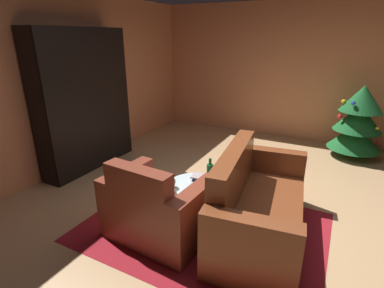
{
  "coord_description": "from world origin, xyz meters",
  "views": [
    {
      "loc": [
        0.96,
        -3.0,
        2.0
      ],
      "look_at": [
        -0.5,
        -0.2,
        0.84
      ],
      "focal_mm": 27.5,
      "sensor_mm": 36.0,
      "label": 1
    }
  ],
  "objects_px": {
    "couch_red": "(256,207)",
    "decorated_tree": "(358,121)",
    "bottle_on_table": "(210,172)",
    "armchair_red": "(157,210)",
    "coffee_table": "(197,190)",
    "bookshelf_unit": "(90,104)",
    "book_stack_on_table": "(202,181)"
  },
  "relations": [
    {
      "from": "couch_red",
      "to": "coffee_table",
      "type": "xyz_separation_m",
      "value": [
        -0.63,
        -0.14,
        0.11
      ]
    },
    {
      "from": "bottle_on_table",
      "to": "couch_red",
      "type": "bearing_deg",
      "value": -3.53
    },
    {
      "from": "couch_red",
      "to": "coffee_table",
      "type": "bearing_deg",
      "value": -167.4
    },
    {
      "from": "coffee_table",
      "to": "decorated_tree",
      "type": "height_order",
      "value": "decorated_tree"
    },
    {
      "from": "coffee_table",
      "to": "couch_red",
      "type": "bearing_deg",
      "value": 12.6
    },
    {
      "from": "bookshelf_unit",
      "to": "couch_red",
      "type": "bearing_deg",
      "value": -11.78
    },
    {
      "from": "armchair_red",
      "to": "couch_red",
      "type": "xyz_separation_m",
      "value": [
        0.9,
        0.53,
        0.0
      ]
    },
    {
      "from": "book_stack_on_table",
      "to": "decorated_tree",
      "type": "height_order",
      "value": "decorated_tree"
    },
    {
      "from": "armchair_red",
      "to": "book_stack_on_table",
      "type": "relative_size",
      "value": 4.97
    },
    {
      "from": "bottle_on_table",
      "to": "decorated_tree",
      "type": "relative_size",
      "value": 0.22
    },
    {
      "from": "armchair_red",
      "to": "coffee_table",
      "type": "distance_m",
      "value": 0.48
    },
    {
      "from": "bookshelf_unit",
      "to": "armchair_red",
      "type": "bearing_deg",
      "value": -29.69
    },
    {
      "from": "couch_red",
      "to": "decorated_tree",
      "type": "distance_m",
      "value": 3.07
    },
    {
      "from": "book_stack_on_table",
      "to": "decorated_tree",
      "type": "bearing_deg",
      "value": 63.47
    },
    {
      "from": "armchair_red",
      "to": "decorated_tree",
      "type": "distance_m",
      "value": 3.9
    },
    {
      "from": "couch_red",
      "to": "bottle_on_table",
      "type": "distance_m",
      "value": 0.61
    },
    {
      "from": "couch_red",
      "to": "decorated_tree",
      "type": "xyz_separation_m",
      "value": [
        0.92,
        2.9,
        0.33
      ]
    },
    {
      "from": "armchair_red",
      "to": "decorated_tree",
      "type": "bearing_deg",
      "value": 62.1
    },
    {
      "from": "couch_red",
      "to": "decorated_tree",
      "type": "relative_size",
      "value": 1.45
    },
    {
      "from": "armchair_red",
      "to": "coffee_table",
      "type": "xyz_separation_m",
      "value": [
        0.27,
        0.39,
        0.11
      ]
    },
    {
      "from": "book_stack_on_table",
      "to": "bottle_on_table",
      "type": "xyz_separation_m",
      "value": [
        0.03,
        0.14,
        0.05
      ]
    },
    {
      "from": "book_stack_on_table",
      "to": "bookshelf_unit",
      "type": "bearing_deg",
      "value": 162.79
    },
    {
      "from": "bookshelf_unit",
      "to": "decorated_tree",
      "type": "xyz_separation_m",
      "value": [
        3.8,
        2.31,
        -0.35
      ]
    },
    {
      "from": "bookshelf_unit",
      "to": "decorated_tree",
      "type": "distance_m",
      "value": 4.45
    },
    {
      "from": "bottle_on_table",
      "to": "bookshelf_unit",
      "type": "bearing_deg",
      "value": 166.31
    },
    {
      "from": "bookshelf_unit",
      "to": "decorated_tree",
      "type": "height_order",
      "value": "bookshelf_unit"
    },
    {
      "from": "couch_red",
      "to": "coffee_table",
      "type": "height_order",
      "value": "couch_red"
    },
    {
      "from": "bookshelf_unit",
      "to": "coffee_table",
      "type": "height_order",
      "value": "bookshelf_unit"
    },
    {
      "from": "decorated_tree",
      "to": "book_stack_on_table",
      "type": "bearing_deg",
      "value": -116.53
    },
    {
      "from": "armchair_red",
      "to": "bottle_on_table",
      "type": "relative_size",
      "value": 3.86
    },
    {
      "from": "bookshelf_unit",
      "to": "book_stack_on_table",
      "type": "height_order",
      "value": "bookshelf_unit"
    },
    {
      "from": "bookshelf_unit",
      "to": "armchair_red",
      "type": "height_order",
      "value": "bookshelf_unit"
    }
  ]
}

